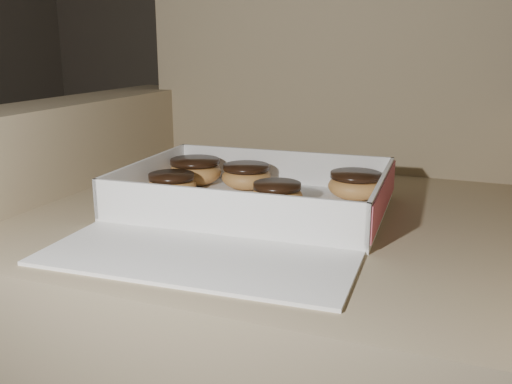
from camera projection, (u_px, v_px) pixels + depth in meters
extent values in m
cube|color=#907A5C|center=(279.00, 330.00, 1.02)|extent=(0.80, 0.80, 0.47)
cube|color=#907A5C|center=(339.00, 29.00, 1.21)|extent=(0.80, 0.16, 0.58)
cube|color=#907A5C|center=(77.00, 256.00, 1.15)|extent=(0.13, 0.80, 0.62)
cube|color=white|center=(256.00, 206.00, 0.93)|extent=(0.42, 0.33, 0.01)
cube|color=white|center=(282.00, 167.00, 1.06)|extent=(0.41, 0.03, 0.06)
cube|color=white|center=(222.00, 211.00, 0.79)|extent=(0.41, 0.03, 0.06)
cube|color=white|center=(146.00, 177.00, 0.98)|extent=(0.02, 0.31, 0.06)
cube|color=white|center=(382.00, 196.00, 0.86)|extent=(0.02, 0.31, 0.06)
cube|color=#D25468|center=(385.00, 196.00, 0.86)|extent=(0.02, 0.30, 0.05)
cube|color=white|center=(196.00, 258.00, 0.72)|extent=(0.41, 0.19, 0.01)
ellipsoid|color=#C58A44|center=(355.00, 186.00, 0.95)|extent=(0.09, 0.09, 0.04)
cylinder|color=black|center=(356.00, 175.00, 0.95)|extent=(0.08, 0.08, 0.01)
ellipsoid|color=#C58A44|center=(246.00, 177.00, 1.02)|extent=(0.09, 0.09, 0.04)
cylinder|color=black|center=(246.00, 167.00, 1.01)|extent=(0.08, 0.08, 0.01)
ellipsoid|color=#C58A44|center=(277.00, 196.00, 0.90)|extent=(0.08, 0.08, 0.04)
cylinder|color=black|center=(277.00, 186.00, 0.90)|extent=(0.08, 0.08, 0.01)
ellipsoid|color=#C58A44|center=(195.00, 172.00, 1.05)|extent=(0.10, 0.10, 0.05)
cylinder|color=black|center=(195.00, 161.00, 1.04)|extent=(0.09, 0.09, 0.01)
ellipsoid|color=#C58A44|center=(172.00, 186.00, 0.96)|extent=(0.08, 0.08, 0.04)
cylinder|color=black|center=(171.00, 176.00, 0.96)|extent=(0.08, 0.08, 0.01)
ellipsoid|color=black|center=(199.00, 201.00, 0.94)|extent=(0.01, 0.01, 0.00)
ellipsoid|color=black|center=(143.00, 218.00, 0.85)|extent=(0.01, 0.01, 0.00)
ellipsoid|color=black|center=(358.00, 216.00, 0.86)|extent=(0.01, 0.01, 0.00)
ellipsoid|color=black|center=(326.00, 225.00, 0.82)|extent=(0.01, 0.01, 0.00)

